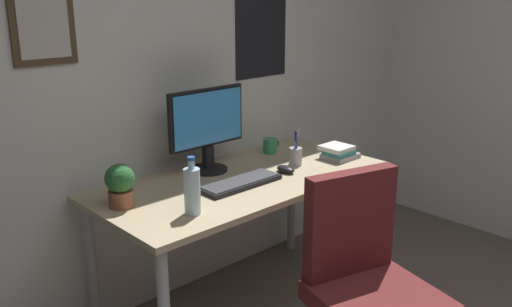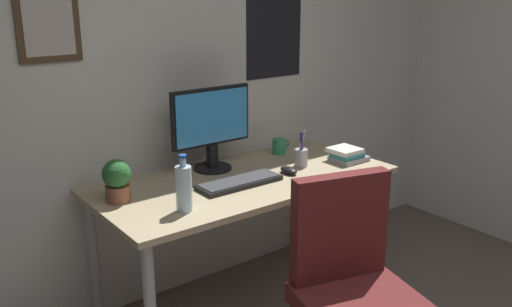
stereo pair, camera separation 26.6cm
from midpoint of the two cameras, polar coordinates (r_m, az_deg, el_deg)
The scene contains 11 objects.
wall_back at distance 2.89m, azimuth -13.39°, elevation 9.17°, with size 4.40×0.10×2.60m.
desk at distance 2.81m, azimuth -4.13°, elevation -4.12°, with size 1.52×0.73×0.74m.
office_chair at distance 2.32m, azimuth 8.06°, elevation -12.73°, with size 0.58×0.59×0.95m.
monitor at distance 2.84m, azimuth -7.79°, elevation 2.77°, with size 0.46×0.20×0.43m.
keyboard at distance 2.67m, azimuth -4.51°, elevation -3.09°, with size 0.43×0.15×0.03m.
computer_mouse at distance 2.84m, azimuth 0.42°, elevation -1.68°, with size 0.06×0.11×0.04m.
water_bottle at distance 2.34m, azimuth -9.89°, elevation -3.82°, with size 0.07×0.07×0.25m.
coffee_mug_near at distance 3.18m, azimuth -0.92°, elevation 0.79°, with size 0.12×0.08×0.09m.
potted_plant at distance 2.49m, azimuth -16.92°, elevation -3.08°, with size 0.13×0.13×0.20m.
pen_cup at distance 2.96m, azimuth 1.56°, elevation -0.22°, with size 0.07×0.07×0.20m.
book_stack_left at distance 3.09m, azimuth 6.15°, elevation 0.07°, with size 0.19×0.17×0.07m.
Camera 1 is at (-1.54, -0.25, 1.66)m, focal length 38.61 mm.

